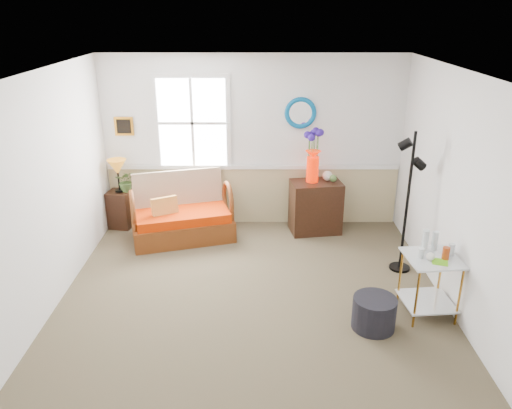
{
  "coord_description": "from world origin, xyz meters",
  "views": [
    {
      "loc": [
        0.06,
        -4.83,
        3.22
      ],
      "look_at": [
        0.05,
        0.39,
        1.13
      ],
      "focal_mm": 35.0,
      "sensor_mm": 36.0,
      "label": 1
    }
  ],
  "objects_px": {
    "loveseat": "(182,208)",
    "lamp_stand": "(121,209)",
    "side_table": "(429,286)",
    "ottoman": "(374,313)",
    "cabinet": "(315,207)",
    "floor_lamp": "(407,204)"
  },
  "relations": [
    {
      "from": "loveseat",
      "to": "lamp_stand",
      "type": "distance_m",
      "value": 1.1
    },
    {
      "from": "side_table",
      "to": "ottoman",
      "type": "distance_m",
      "value": 0.72
    },
    {
      "from": "ottoman",
      "to": "loveseat",
      "type": "bearing_deg",
      "value": 136.47
    },
    {
      "from": "cabinet",
      "to": "ottoman",
      "type": "relative_size",
      "value": 1.7
    },
    {
      "from": "cabinet",
      "to": "side_table",
      "type": "height_order",
      "value": "cabinet"
    },
    {
      "from": "lamp_stand",
      "to": "side_table",
      "type": "height_order",
      "value": "side_table"
    },
    {
      "from": "loveseat",
      "to": "floor_lamp",
      "type": "bearing_deg",
      "value": -33.72
    },
    {
      "from": "lamp_stand",
      "to": "side_table",
      "type": "xyz_separation_m",
      "value": [
        4.0,
        -2.37,
        0.06
      ]
    },
    {
      "from": "loveseat",
      "to": "side_table",
      "type": "relative_size",
      "value": 2.04
    },
    {
      "from": "loveseat",
      "to": "cabinet",
      "type": "bearing_deg",
      "value": -9.08
    },
    {
      "from": "ottoman",
      "to": "floor_lamp",
      "type": "bearing_deg",
      "value": 63.9
    },
    {
      "from": "lamp_stand",
      "to": "floor_lamp",
      "type": "xyz_separation_m",
      "value": [
        3.99,
        -1.35,
        0.63
      ]
    },
    {
      "from": "lamp_stand",
      "to": "floor_lamp",
      "type": "height_order",
      "value": "floor_lamp"
    },
    {
      "from": "cabinet",
      "to": "floor_lamp",
      "type": "bearing_deg",
      "value": -58.84
    },
    {
      "from": "lamp_stand",
      "to": "floor_lamp",
      "type": "bearing_deg",
      "value": -18.68
    },
    {
      "from": "side_table",
      "to": "ottoman",
      "type": "relative_size",
      "value": 1.53
    },
    {
      "from": "loveseat",
      "to": "floor_lamp",
      "type": "height_order",
      "value": "floor_lamp"
    },
    {
      "from": "lamp_stand",
      "to": "floor_lamp",
      "type": "relative_size",
      "value": 0.32
    },
    {
      "from": "floor_lamp",
      "to": "cabinet",
      "type": "bearing_deg",
      "value": 148.09
    },
    {
      "from": "cabinet",
      "to": "side_table",
      "type": "distance_m",
      "value": 2.43
    },
    {
      "from": "cabinet",
      "to": "side_table",
      "type": "relative_size",
      "value": 1.11
    },
    {
      "from": "lamp_stand",
      "to": "cabinet",
      "type": "distance_m",
      "value": 3.0
    }
  ]
}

